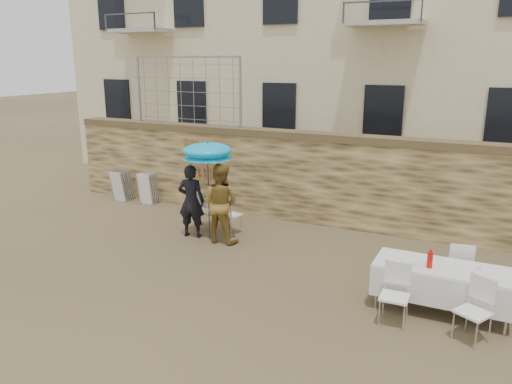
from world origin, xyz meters
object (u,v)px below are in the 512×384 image
at_px(man_suit, 191,201).
at_px(umbrella, 208,154).
at_px(chair_stack_right, 152,187).
at_px(couple_chair_left, 204,210).
at_px(table_chair_front_right, 473,311).
at_px(table_chair_back, 459,268).
at_px(soda_bottle, 430,260).
at_px(couple_chair_right, 230,214).
at_px(chair_stack_left, 127,184).
at_px(banquet_table, 443,269).
at_px(table_chair_front_left, 394,295).
at_px(woman_dress, 220,203).

distance_m(man_suit, umbrella, 1.18).
bearing_deg(chair_stack_right, couple_chair_left, -27.26).
xyz_separation_m(table_chair_front_right, table_chair_back, (-0.30, 1.55, 0.00)).
height_order(table_chair_front_right, chair_stack_right, table_chair_front_right).
bearing_deg(umbrella, soda_bottle, -16.90).
bearing_deg(couple_chair_left, umbrella, 136.00).
bearing_deg(couple_chair_right, table_chair_front_right, 167.94).
distance_m(man_suit, chair_stack_left, 3.94).
height_order(couple_chair_left, table_chair_back, same).
bearing_deg(umbrella, couple_chair_left, 131.63).
distance_m(couple_chair_left, table_chair_front_right, 6.55).
bearing_deg(table_chair_back, couple_chair_left, -18.03).
bearing_deg(banquet_table, table_chair_front_right, -56.31).
bearing_deg(umbrella, table_chair_back, -5.86).
bearing_deg(couple_chair_left, chair_stack_right, -22.90).
bearing_deg(chair_stack_left, couple_chair_left, -20.85).
xyz_separation_m(man_suit, couple_chair_right, (0.70, 0.55, -0.36)).
height_order(couple_chair_right, chair_stack_left, couple_chair_right).
bearing_deg(table_chair_front_left, couple_chair_left, 151.07).
bearing_deg(table_chair_front_right, woman_dress, -171.88).
xyz_separation_m(umbrella, banquet_table, (5.13, -1.35, -1.21)).
relative_size(banquet_table, table_chair_front_left, 2.19).
bearing_deg(couple_chair_right, table_chair_back, -177.73).
distance_m(couple_chair_right, table_chair_front_left, 4.94).
relative_size(table_chair_back, chair_stack_left, 1.04).
bearing_deg(man_suit, table_chair_back, 162.62).
bearing_deg(man_suit, banquet_table, 154.37).
bearing_deg(table_chair_back, umbrella, -14.01).
xyz_separation_m(banquet_table, table_chair_back, (0.20, 0.80, -0.25)).
height_order(couple_chair_right, soda_bottle, soda_bottle).
distance_m(table_chair_front_left, table_chair_back, 1.74).
bearing_deg(table_chair_front_left, man_suit, 156.34).
xyz_separation_m(woman_dress, banquet_table, (4.78, -1.25, -0.15)).
relative_size(soda_bottle, table_chair_back, 0.27).
bearing_deg(chair_stack_left, chair_stack_right, 0.00).
distance_m(umbrella, chair_stack_right, 3.74).
height_order(table_chair_front_left, chair_stack_right, table_chair_front_left).
bearing_deg(banquet_table, couple_chair_right, 159.59).
xyz_separation_m(couple_chair_right, banquet_table, (4.83, -1.80, 0.25)).
relative_size(umbrella, chair_stack_left, 2.24).
distance_m(couple_chair_right, chair_stack_right, 3.51).
xyz_separation_m(table_chair_front_left, table_chair_front_right, (1.10, 0.00, 0.00)).
height_order(table_chair_front_left, chair_stack_left, table_chair_front_left).
height_order(banquet_table, table_chair_front_left, table_chair_front_left).
xyz_separation_m(soda_bottle, chair_stack_right, (-7.88, 3.26, -0.45)).
distance_m(couple_chair_right, table_chair_front_right, 5.91).
distance_m(couple_chair_left, chair_stack_right, 2.87).
bearing_deg(banquet_table, chair_stack_right, 158.94).
relative_size(woman_dress, table_chair_back, 1.84).
bearing_deg(soda_bottle, woman_dress, 163.03).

